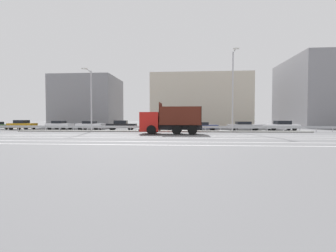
% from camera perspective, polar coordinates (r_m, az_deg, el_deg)
% --- Properties ---
extents(ground_plane, '(320.00, 320.00, 0.00)m').
position_cam_1_polar(ground_plane, '(27.25, -2.86, -1.82)').
color(ground_plane, '#565659').
extents(lane_strip_0, '(70.36, 0.16, 0.01)m').
position_cam_1_polar(lane_strip_0, '(23.86, 0.59, -2.32)').
color(lane_strip_0, silver).
rests_on(lane_strip_0, ground_plane).
extents(lane_strip_1, '(70.36, 0.16, 0.01)m').
position_cam_1_polar(lane_strip_1, '(22.11, 0.30, -2.65)').
color(lane_strip_1, silver).
rests_on(lane_strip_1, ground_plane).
extents(lane_strip_2, '(70.36, 0.16, 0.01)m').
position_cam_1_polar(lane_strip_2, '(20.10, -0.09, -3.10)').
color(lane_strip_2, silver).
rests_on(lane_strip_2, ground_plane).
extents(lane_strip_3, '(70.36, 0.16, 0.01)m').
position_cam_1_polar(lane_strip_3, '(16.94, -0.89, -4.02)').
color(lane_strip_3, silver).
rests_on(lane_strip_3, ground_plane).
extents(lane_strip_4, '(70.36, 0.16, 0.01)m').
position_cam_1_polar(lane_strip_4, '(14.83, -1.62, -4.86)').
color(lane_strip_4, silver).
rests_on(lane_strip_4, ground_plane).
extents(median_island, '(38.70, 1.10, 0.18)m').
position_cam_1_polar(median_island, '(29.73, -2.27, -1.34)').
color(median_island, gray).
rests_on(median_island, ground_plane).
extents(median_guardrail, '(70.36, 0.09, 0.78)m').
position_cam_1_polar(median_guardrail, '(30.79, -2.05, -0.33)').
color(median_guardrail, '#9EA0A5').
rests_on(median_guardrail, ground_plane).
extents(dump_truck, '(7.04, 2.77, 3.56)m').
position_cam_1_polar(dump_truck, '(25.68, -1.16, 0.85)').
color(dump_truck, red).
rests_on(dump_truck, ground_plane).
extents(median_road_sign, '(0.80, 0.16, 2.40)m').
position_cam_1_polar(median_road_sign, '(29.80, -3.84, 0.98)').
color(median_road_sign, white).
rests_on(median_road_sign, ground_plane).
extents(street_lamp_1, '(0.71, 2.61, 8.19)m').
position_cam_1_polar(street_lamp_1, '(31.99, -19.05, 6.90)').
color(street_lamp_1, '#ADADB2').
rests_on(street_lamp_1, ground_plane).
extents(street_lamp_2, '(0.71, 2.36, 10.31)m').
position_cam_1_polar(street_lamp_2, '(30.29, 16.17, 9.22)').
color(street_lamp_2, '#ADADB2').
rests_on(street_lamp_2, ground_plane).
extents(parked_car_1, '(3.93, 2.06, 1.53)m').
position_cam_1_polar(parked_car_1, '(42.73, -33.06, 0.25)').
color(parked_car_1, '#B27A14').
rests_on(parked_car_1, ground_plane).
extents(parked_car_2, '(3.94, 2.21, 1.41)m').
position_cam_1_polar(parked_car_2, '(39.83, -25.80, 0.21)').
color(parked_car_2, silver).
rests_on(parked_car_2, ground_plane).
extents(parked_car_3, '(4.24, 2.06, 1.39)m').
position_cam_1_polar(parked_car_3, '(36.80, -19.12, 0.16)').
color(parked_car_3, silver).
rests_on(parked_car_3, ground_plane).
extents(parked_car_4, '(4.62, 2.04, 1.49)m').
position_cam_1_polar(parked_car_4, '(35.42, -11.71, 0.20)').
color(parked_car_4, black).
rests_on(parked_car_4, ground_plane).
extents(parked_car_5, '(4.96, 2.19, 1.30)m').
position_cam_1_polar(parked_car_5, '(34.03, -2.25, 0.07)').
color(parked_car_5, '#335B33').
rests_on(parked_car_5, ground_plane).
extents(parked_car_6, '(4.49, 2.06, 1.23)m').
position_cam_1_polar(parked_car_6, '(34.25, 8.79, -0.01)').
color(parked_car_6, navy).
rests_on(parked_car_6, ground_plane).
extents(parked_car_7, '(4.84, 1.92, 1.32)m').
position_cam_1_polar(parked_car_7, '(35.45, 18.75, 0.05)').
color(parked_car_7, '#A3A3A8').
rests_on(parked_car_7, ground_plane).
extents(parked_car_8, '(4.71, 2.01, 1.46)m').
position_cam_1_polar(parked_car_8, '(36.94, 26.89, 0.09)').
color(parked_car_8, silver).
rests_on(parked_car_8, ground_plane).
extents(background_building_0, '(12.94, 10.96, 10.86)m').
position_cam_1_polar(background_building_0, '(53.58, -19.58, 5.68)').
color(background_building_0, gray).
rests_on(background_building_0, ground_plane).
extents(background_building_1, '(20.85, 13.09, 11.22)m').
position_cam_1_polar(background_building_1, '(52.12, 7.93, 6.07)').
color(background_building_1, beige).
rests_on(background_building_1, ground_plane).
extents(background_building_2, '(11.09, 15.80, 13.90)m').
position_cam_1_polar(background_building_2, '(55.44, 33.25, 6.93)').
color(background_building_2, gray).
rests_on(background_building_2, ground_plane).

